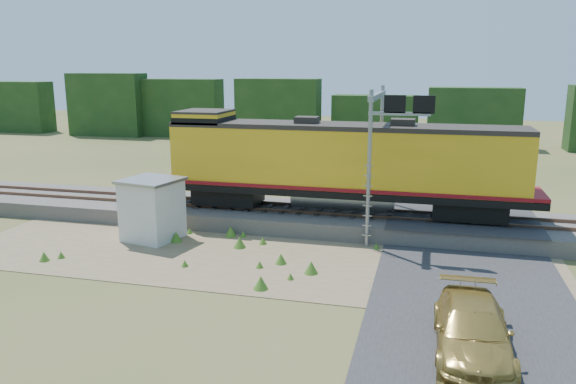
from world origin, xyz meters
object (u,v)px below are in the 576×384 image
(locomotive, at_px, (338,163))
(signal_gantry, at_px, (383,126))
(shed, at_px, (152,209))
(car, at_px, (472,330))

(locomotive, xyz_separation_m, signal_gantry, (2.20, -0.66, 1.95))
(shed, xyz_separation_m, car, (13.93, -7.70, -0.74))
(shed, xyz_separation_m, signal_gantry, (10.29, 3.46, 3.82))
(locomotive, height_order, signal_gantry, signal_gantry)
(car, bearing_deg, shed, 150.20)
(signal_gantry, bearing_deg, car, -71.96)
(shed, relative_size, car, 0.57)
(locomotive, height_order, car, locomotive)
(shed, bearing_deg, signal_gantry, 30.24)
(locomotive, bearing_deg, shed, -152.99)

